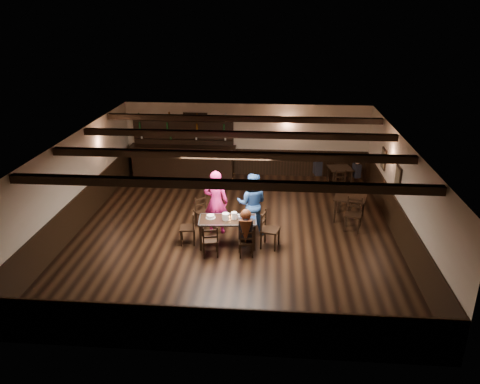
# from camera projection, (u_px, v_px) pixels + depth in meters

# --- Properties ---
(ground) EXTENTS (10.00, 10.00, 0.00)m
(ground) POSITION_uv_depth(u_px,v_px,m) (235.00, 232.00, 13.28)
(ground) COLOR black
(ground) RESTS_ON ground
(room_shell) EXTENTS (9.02, 10.02, 2.71)m
(room_shell) POSITION_uv_depth(u_px,v_px,m) (235.00, 174.00, 12.67)
(room_shell) COLOR beige
(room_shell) RESTS_ON ground
(dining_table) EXTENTS (1.58, 0.88, 0.75)m
(dining_table) POSITION_uv_depth(u_px,v_px,m) (228.00, 222.00, 12.37)
(dining_table) COLOR black
(dining_table) RESTS_ON ground
(chair_near_left) EXTENTS (0.48, 0.46, 0.86)m
(chair_near_left) POSITION_uv_depth(u_px,v_px,m) (210.00, 239.00, 11.81)
(chair_near_left) COLOR black
(chair_near_left) RESTS_ON ground
(chair_near_right) EXTENTS (0.42, 0.40, 0.78)m
(chair_near_right) POSITION_uv_depth(u_px,v_px,m) (246.00, 241.00, 11.83)
(chair_near_right) COLOR black
(chair_near_right) RESTS_ON ground
(chair_end_left) EXTENTS (0.45, 0.47, 0.90)m
(chair_end_left) POSITION_uv_depth(u_px,v_px,m) (190.00, 225.00, 12.51)
(chair_end_left) COLOR black
(chair_end_left) RESTS_ON ground
(chair_end_right) EXTENTS (0.55, 0.57, 1.01)m
(chair_end_right) POSITION_uv_depth(u_px,v_px,m) (267.00, 226.00, 12.30)
(chair_end_right) COLOR black
(chair_end_right) RESTS_ON ground
(chair_far_pushed) EXTENTS (0.57, 0.57, 0.89)m
(chair_far_pushed) POSITION_uv_depth(u_px,v_px,m) (202.00, 209.00, 13.51)
(chair_far_pushed) COLOR black
(chair_far_pushed) RESTS_ON ground
(woman_pink) EXTENTS (0.69, 0.47, 1.83)m
(woman_pink) POSITION_uv_depth(u_px,v_px,m) (216.00, 202.00, 12.99)
(woman_pink) COLOR #F23590
(woman_pink) RESTS_ON ground
(man_blue) EXTENTS (0.89, 0.71, 1.76)m
(man_blue) POSITION_uv_depth(u_px,v_px,m) (252.00, 204.00, 12.98)
(man_blue) COLOR navy
(man_blue) RESTS_ON ground
(seated_person) EXTENTS (0.36, 0.53, 0.87)m
(seated_person) POSITION_uv_depth(u_px,v_px,m) (246.00, 226.00, 11.73)
(seated_person) COLOR black
(seated_person) RESTS_ON ground
(cake) EXTENTS (0.26, 0.26, 0.08)m
(cake) POSITION_uv_depth(u_px,v_px,m) (211.00, 217.00, 12.39)
(cake) COLOR white
(cake) RESTS_ON dining_table
(plate_stack_a) EXTENTS (0.19, 0.19, 0.18)m
(plate_stack_a) POSITION_uv_depth(u_px,v_px,m) (226.00, 216.00, 12.28)
(plate_stack_a) COLOR white
(plate_stack_a) RESTS_ON dining_table
(plate_stack_b) EXTENTS (0.16, 0.16, 0.18)m
(plate_stack_b) POSITION_uv_depth(u_px,v_px,m) (234.00, 216.00, 12.32)
(plate_stack_b) COLOR white
(plate_stack_b) RESTS_ON dining_table
(tea_light) EXTENTS (0.04, 0.04, 0.06)m
(tea_light) POSITION_uv_depth(u_px,v_px,m) (229.00, 217.00, 12.40)
(tea_light) COLOR #A5A8AD
(tea_light) RESTS_ON dining_table
(salt_shaker) EXTENTS (0.04, 0.04, 0.09)m
(salt_shaker) POSITION_uv_depth(u_px,v_px,m) (239.00, 218.00, 12.29)
(salt_shaker) COLOR silver
(salt_shaker) RESTS_ON dining_table
(pepper_shaker) EXTENTS (0.04, 0.04, 0.10)m
(pepper_shaker) POSITION_uv_depth(u_px,v_px,m) (241.00, 219.00, 12.23)
(pepper_shaker) COLOR #A5A8AD
(pepper_shaker) RESTS_ON dining_table
(drink_glass) EXTENTS (0.06, 0.06, 0.10)m
(drink_glass) POSITION_uv_depth(u_px,v_px,m) (239.00, 216.00, 12.39)
(drink_glass) COLOR silver
(drink_glass) RESTS_ON dining_table
(menu_red) EXTENTS (0.31, 0.24, 0.00)m
(menu_red) POSITION_uv_depth(u_px,v_px,m) (245.00, 220.00, 12.28)
(menu_red) COLOR maroon
(menu_red) RESTS_ON dining_table
(menu_blue) EXTENTS (0.33, 0.24, 0.00)m
(menu_blue) POSITION_uv_depth(u_px,v_px,m) (249.00, 217.00, 12.43)
(menu_blue) COLOR #0D1D42
(menu_blue) RESTS_ON dining_table
(bar_counter) EXTENTS (3.95, 0.70, 2.20)m
(bar_counter) POSITION_uv_depth(u_px,v_px,m) (183.00, 157.00, 17.55)
(bar_counter) COLOR black
(bar_counter) RESTS_ON ground
(back_table_a) EXTENTS (1.10, 1.10, 0.75)m
(back_table_a) POSITION_uv_depth(u_px,v_px,m) (350.00, 199.00, 13.86)
(back_table_a) COLOR black
(back_table_a) RESTS_ON ground
(back_table_b) EXTENTS (0.90, 0.90, 0.75)m
(back_table_b) POSITION_uv_depth(u_px,v_px,m) (340.00, 170.00, 16.32)
(back_table_b) COLOR black
(back_table_b) RESTS_ON ground
(bg_patron_left) EXTENTS (0.31, 0.43, 0.82)m
(bg_patron_left) POSITION_uv_depth(u_px,v_px,m) (318.00, 163.00, 16.35)
(bg_patron_left) COLOR black
(bg_patron_left) RESTS_ON ground
(bg_patron_right) EXTENTS (0.28, 0.37, 0.68)m
(bg_patron_right) POSITION_uv_depth(u_px,v_px,m) (357.00, 168.00, 16.11)
(bg_patron_right) COLOR black
(bg_patron_right) RESTS_ON ground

